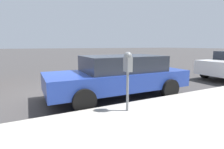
{
  "coord_description": "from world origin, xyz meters",
  "views": [
    {
      "loc": [
        -6.2,
        1.37,
        1.72
      ],
      "look_at": [
        -2.35,
        -0.57,
        1.01
      ],
      "focal_mm": 28.0,
      "sensor_mm": 36.0,
      "label": 1
    }
  ],
  "objects": [
    {
      "name": "ground_plane",
      "position": [
        0.0,
        0.0,
        0.0
      ],
      "size": [
        220.0,
        220.0,
        0.0
      ],
      "primitive_type": "plane",
      "color": "#3D3A3A"
    },
    {
      "name": "car_blue",
      "position": [
        -1.1,
        -1.46,
        0.74
      ],
      "size": [
        2.12,
        4.73,
        1.39
      ],
      "rotation": [
        0.0,
        0.0,
        -0.01
      ],
      "color": "navy",
      "rests_on": "ground_plane"
    },
    {
      "name": "parking_meter",
      "position": [
        -2.73,
        -0.79,
        1.24
      ],
      "size": [
        0.21,
        0.19,
        1.43
      ],
      "color": "gray",
      "rests_on": "sidewalk"
    }
  ]
}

